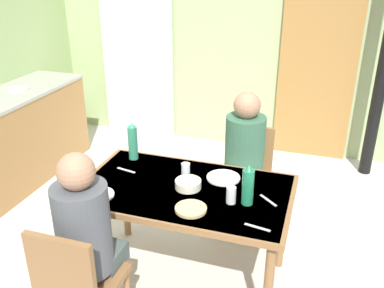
{
  "coord_description": "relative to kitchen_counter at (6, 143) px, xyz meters",
  "views": [
    {
      "loc": [
        1.04,
        -2.28,
        2.13
      ],
      "look_at": [
        0.26,
        0.12,
        0.99
      ],
      "focal_mm": 39.69,
      "sensor_mm": 36.0,
      "label": 1
    }
  ],
  "objects": [
    {
      "name": "person_near_diner",
      "position": [
        1.73,
        -1.37,
        0.33
      ],
      "size": [
        0.3,
        0.37,
        0.77
      ],
      "color": "#445251",
      "rests_on": "ground_plane"
    },
    {
      "name": "water_bottle_green_far",
      "position": [
        1.59,
        -0.45,
        0.42
      ],
      "size": [
        0.07,
        0.07,
        0.29
      ],
      "color": "#328768",
      "rests_on": "dining_table"
    },
    {
      "name": "dinner_plate_near_left",
      "position": [
        1.6,
        -1.01,
        0.29
      ],
      "size": [
        0.2,
        0.2,
        0.01
      ],
      "primitive_type": "cylinder",
      "color": "white",
      "rests_on": "dining_table"
    },
    {
      "name": "kitchen_counter",
      "position": [
        0.0,
        0.0,
        0.0
      ],
      "size": [
        0.61,
        1.97,
        0.91
      ],
      "color": "#9E7140",
      "rests_on": "ground_plane"
    },
    {
      "name": "chair_far_diner",
      "position": [
        2.35,
        0.01,
        0.05
      ],
      "size": [
        0.4,
        0.4,
        0.87
      ],
      "rotation": [
        0.0,
        0.0,
        3.14
      ],
      "color": "brown",
      "rests_on": "ground_plane"
    },
    {
      "name": "chair_near_diner",
      "position": [
        1.73,
        -1.51,
        0.05
      ],
      "size": [
        0.4,
        0.4,
        0.87
      ],
      "color": "brown",
      "rests_on": "ground_plane"
    },
    {
      "name": "dining_table",
      "position": [
        2.09,
        -0.75,
        0.21
      ],
      "size": [
        1.38,
        0.81,
        0.74
      ],
      "color": "brown",
      "rests_on": "ground_plane"
    },
    {
      "name": "cutlery_knife_far",
      "position": [
        1.62,
        -0.64,
        0.29
      ],
      "size": [
        0.15,
        0.05,
        0.0
      ],
      "primitive_type": "cube",
      "rotation": [
        0.0,
        0.0,
        2.94
      ],
      "color": "silver",
      "rests_on": "dining_table"
    },
    {
      "name": "bread_plate_sliced",
      "position": [
        2.21,
        -0.98,
        0.29
      ],
      "size": [
        0.19,
        0.19,
        0.02
      ],
      "primitive_type": "cylinder",
      "color": "#DBB77A",
      "rests_on": "dining_table"
    },
    {
      "name": "wall_back",
      "position": [
        1.83,
        1.71,
        0.81
      ],
      "size": [
        4.52,
        0.1,
        2.51
      ],
      "primitive_type": "cube",
      "color": "#9FB57C",
      "rests_on": "ground_plane"
    },
    {
      "name": "water_bottle_green_near",
      "position": [
        2.51,
        -0.8,
        0.41
      ],
      "size": [
        0.07,
        0.07,
        0.26
      ],
      "color": "#1F7C53",
      "rests_on": "dining_table"
    },
    {
      "name": "curtain_panel",
      "position": [
        0.68,
        1.61,
        0.6
      ],
      "size": [
        0.9,
        0.03,
        2.11
      ],
      "primitive_type": "cube",
      "color": "white",
      "rests_on": "ground_plane"
    },
    {
      "name": "ground_plane",
      "position": [
        1.83,
        -0.72,
        -0.45
      ],
      "size": [
        6.32,
        6.32,
        0.0
      ],
      "primitive_type": "plane",
      "color": "silver"
    },
    {
      "name": "person_far_diner",
      "position": [
        2.35,
        -0.12,
        0.33
      ],
      "size": [
        0.3,
        0.37,
        0.77
      ],
      "rotation": [
        0.0,
        0.0,
        3.14
      ],
      "color": "#3F6550",
      "rests_on": "ground_plane"
    },
    {
      "name": "dinner_plate_near_right",
      "position": [
        2.29,
        -0.54,
        0.29
      ],
      "size": [
        0.23,
        0.23,
        0.01
      ],
      "primitive_type": "cylinder",
      "color": "white",
      "rests_on": "dining_table"
    },
    {
      "name": "cutlery_knife_near",
      "position": [
        2.61,
        -1.03,
        0.29
      ],
      "size": [
        0.15,
        0.04,
        0.0
      ],
      "primitive_type": "cube",
      "rotation": [
        0.0,
        0.0,
        2.97
      ],
      "color": "silver",
      "rests_on": "dining_table"
    },
    {
      "name": "cutlery_fork_near",
      "position": [
        2.63,
        -0.73,
        0.29
      ],
      "size": [
        0.12,
        0.11,
        0.0
      ],
      "primitive_type": "cube",
      "rotation": [
        0.0,
        0.0,
        5.55
      ],
      "color": "silver",
      "rests_on": "dining_table"
    },
    {
      "name": "drinking_glass_by_far_diner",
      "position": [
        2.41,
        -0.82,
        0.34
      ],
      "size": [
        0.06,
        0.06,
        0.11
      ],
      "primitive_type": "cylinder",
      "color": "silver",
      "rests_on": "dining_table"
    },
    {
      "name": "serving_bowl_center",
      "position": [
        2.11,
        -0.74,
        0.31
      ],
      "size": [
        0.17,
        0.17,
        0.05
      ],
      "primitive_type": "cylinder",
      "color": "silver",
      "rests_on": "dining_table"
    },
    {
      "name": "door_wooden",
      "position": [
        2.76,
        1.63,
        0.55
      ],
      "size": [
        0.8,
        0.05,
        2.0
      ],
      "primitive_type": "cube",
      "color": "#A07239",
      "rests_on": "ground_plane"
    },
    {
      "name": "drinking_glass_by_near_diner",
      "position": [
        2.04,
        -0.58,
        0.33
      ],
      "size": [
        0.06,
        0.06,
        0.09
      ],
      "primitive_type": "cylinder",
      "color": "silver",
      "rests_on": "dining_table"
    }
  ]
}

